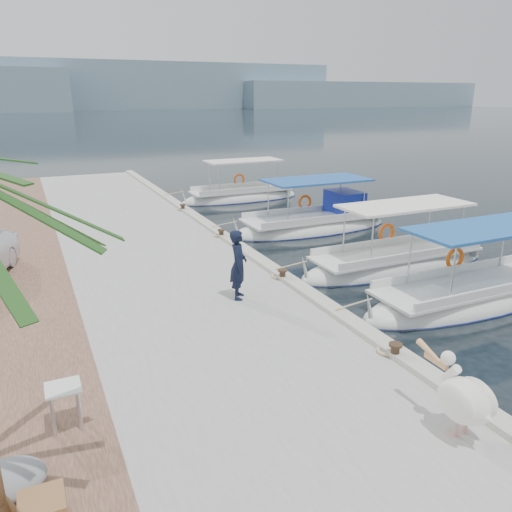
# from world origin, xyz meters

# --- Properties ---
(ground) EXTENTS (400.00, 400.00, 0.00)m
(ground) POSITION_xyz_m (0.00, 0.00, 0.00)
(ground) COLOR black
(ground) RESTS_ON ground
(concrete_quay) EXTENTS (6.00, 40.00, 0.50)m
(concrete_quay) POSITION_xyz_m (-3.00, 5.00, 0.25)
(concrete_quay) COLOR #969591
(concrete_quay) RESTS_ON ground
(quay_curb) EXTENTS (0.44, 40.00, 0.12)m
(quay_curb) POSITION_xyz_m (-0.22, 5.00, 0.56)
(quay_curb) COLOR #B0AB9C
(quay_curb) RESTS_ON concrete_quay
(distant_hills) EXTENTS (330.00, 60.00, 18.00)m
(distant_hills) POSITION_xyz_m (29.61, 201.49, 7.61)
(distant_hills) COLOR gray
(distant_hills) RESTS_ON ground
(fishing_caique_b) EXTENTS (7.40, 2.15, 2.83)m
(fishing_caique_b) POSITION_xyz_m (4.29, -1.22, 0.12)
(fishing_caique_b) COLOR silver
(fishing_caique_b) RESTS_ON ground
(fishing_caique_c) EXTENTS (7.49, 2.07, 2.83)m
(fishing_caique_c) POSITION_xyz_m (4.33, 2.06, 0.12)
(fishing_caique_c) COLOR silver
(fishing_caique_c) RESTS_ON ground
(fishing_caique_d) EXTENTS (7.49, 2.47, 2.83)m
(fishing_caique_d) POSITION_xyz_m (4.44, 7.68, 0.19)
(fishing_caique_d) COLOR silver
(fishing_caique_d) RESTS_ON ground
(fishing_caique_e) EXTENTS (6.96, 2.00, 2.83)m
(fishing_caique_e) POSITION_xyz_m (4.07, 14.99, 0.13)
(fishing_caique_e) COLOR silver
(fishing_caique_e) RESTS_ON ground
(mooring_bollards) EXTENTS (0.28, 20.28, 0.33)m
(mooring_bollards) POSITION_xyz_m (-0.35, 1.50, 0.69)
(mooring_bollards) COLOR black
(mooring_bollards) RESTS_ON concrete_quay
(pelican) EXTENTS (0.58, 1.61, 1.26)m
(pelican) POSITION_xyz_m (-1.00, -5.84, 1.15)
(pelican) COLOR tan
(pelican) RESTS_ON concrete_quay
(fisherman) EXTENTS (0.69, 0.81, 1.87)m
(fisherman) POSITION_xyz_m (-2.03, 0.81, 1.43)
(fisherman) COLOR black
(fisherman) RESTS_ON concrete_quay
(tarp_bundle) EXTENTS (1.10, 0.90, 0.40)m
(tarp_bundle) POSITION_xyz_m (-7.59, -4.23, 0.70)
(tarp_bundle) COLOR gray
(tarp_bundle) RESTS_ON cobblestone_strip
(folding_table) EXTENTS (0.55, 0.55, 0.73)m
(folding_table) POSITION_xyz_m (-6.69, -3.02, 1.02)
(folding_table) COLOR silver
(folding_table) RESTS_ON cobblestone_strip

